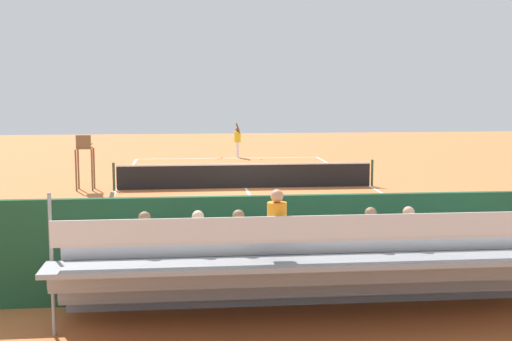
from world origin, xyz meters
The scene contains 12 objects.
ground_plane centered at (0.00, 0.00, 0.00)m, with size 60.00×60.00×0.00m, color #C66B38.
court_line_markings centered at (0.00, -0.04, 0.00)m, with size 10.10×22.20×0.01m.
tennis_net centered at (0.00, 0.00, 0.50)m, with size 10.30×0.10×1.07m.
backdrop_wall centered at (0.00, 14.00, 1.00)m, with size 18.00×0.16×2.00m, color #1E4C2D.
bleacher_stand centered at (0.17, 15.35, 0.95)m, with size 9.06×2.40×2.48m.
umpire_chair centered at (6.20, -0.13, 1.31)m, with size 0.67×0.67×2.14m.
courtside_bench centered at (-2.36, 13.27, 0.56)m, with size 1.80×0.40×0.93m.
equipment_bag centered at (-0.70, 13.40, 0.18)m, with size 0.90×0.36×0.36m, color #B22D2D.
tennis_player centered at (-0.56, -11.36, 1.02)m, with size 0.37×0.53×1.93m.
tennis_racket centered at (0.45, -11.08, 0.01)m, with size 0.40×0.58×0.03m.
tennis_ball_near centered at (-1.73, -9.90, 0.03)m, with size 0.07×0.07×0.07m, color #CCDB33.
line_judge centered at (3.84, 12.94, 1.02)m, with size 0.42×0.55×1.93m.
Camera 1 is at (2.34, 26.45, 4.06)m, focal length 47.86 mm.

